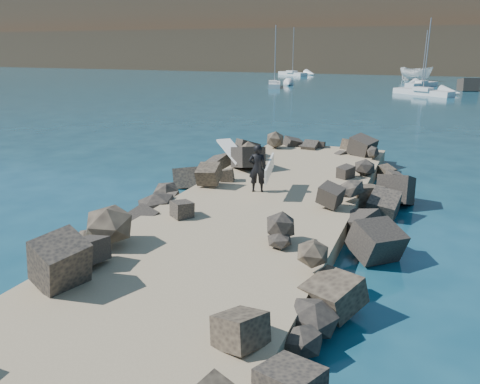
{
  "coord_description": "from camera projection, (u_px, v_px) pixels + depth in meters",
  "views": [
    {
      "loc": [
        5.0,
        -13.18,
        5.59
      ],
      "look_at": [
        0.0,
        -1.0,
        1.5
      ],
      "focal_mm": 35.0,
      "sensor_mm": 36.0,
      "label": 1
    }
  ],
  "objects": [
    {
      "name": "boat_imported",
      "position": [
        416.0,
        73.0,
        80.62
      ],
      "size": [
        6.53,
        5.18,
        2.4
      ],
      "primitive_type": "imported",
      "rotation": [
        0.0,
        0.0,
        1.04
      ],
      "color": "white",
      "rests_on": "ground"
    },
    {
      "name": "surfer_with_board",
      "position": [
        259.0,
        168.0,
        16.6
      ],
      "size": [
        1.06,
        2.11,
        1.73
      ],
      "color": "black",
      "rests_on": "jetty"
    },
    {
      "name": "riprap_left",
      "position": [
        149.0,
        216.0,
        14.69
      ],
      "size": [
        2.6,
        22.0,
        1.0
      ],
      "primitive_type": "cube",
      "color": "black",
      "rests_on": "ground"
    },
    {
      "name": "riprap_right",
      "position": [
        332.0,
        245.0,
        12.59
      ],
      "size": [
        2.6,
        22.0,
        1.0
      ],
      "primitive_type": "cube",
      "color": "#272421",
      "rests_on": "ground"
    },
    {
      "name": "sailboat_a",
      "position": [
        274.0,
        85.0,
        67.85
      ],
      "size": [
        3.68,
        7.35,
        8.68
      ],
      "color": "silver",
      "rests_on": "ground"
    },
    {
      "name": "headland",
      "position": [
        462.0,
        12.0,
        148.08
      ],
      "size": [
        360.0,
        140.0,
        32.0
      ],
      "primitive_type": "cube",
      "color": "#2D4919",
      "rests_on": "ground"
    },
    {
      "name": "surfboard_resting",
      "position": [
        233.0,
        154.0,
        20.8
      ],
      "size": [
        2.31,
        2.41,
        0.09
      ],
      "primitive_type": "cube",
      "rotation": [
        0.0,
        0.0,
        0.75
      ],
      "color": "silver",
      "rests_on": "riprap_left"
    },
    {
      "name": "sailboat_b",
      "position": [
        422.0,
        84.0,
        68.08
      ],
      "size": [
        4.39,
        6.48,
        7.99
      ],
      "color": "silver",
      "rests_on": "ground"
    },
    {
      "name": "sailboat_c",
      "position": [
        423.0,
        92.0,
        56.56
      ],
      "size": [
        7.18,
        5.44,
        8.98
      ],
      "color": "silver",
      "rests_on": "ground"
    },
    {
      "name": "jetty",
      "position": [
        227.0,
        242.0,
        13.26
      ],
      "size": [
        6.0,
        26.0,
        0.6
      ],
      "primitive_type": "cube",
      "color": "#8C7759",
      "rests_on": "ground"
    },
    {
      "name": "ground",
      "position": [
        252.0,
        228.0,
        15.11
      ],
      "size": [
        800.0,
        800.0,
        0.0
      ],
      "primitive_type": "plane",
      "color": "#0F384C",
      "rests_on": "ground"
    },
    {
      "name": "sailboat_e",
      "position": [
        292.0,
        74.0,
        95.74
      ],
      "size": [
        7.29,
        6.39,
        9.51
      ],
      "color": "silver",
      "rests_on": "ground"
    }
  ]
}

